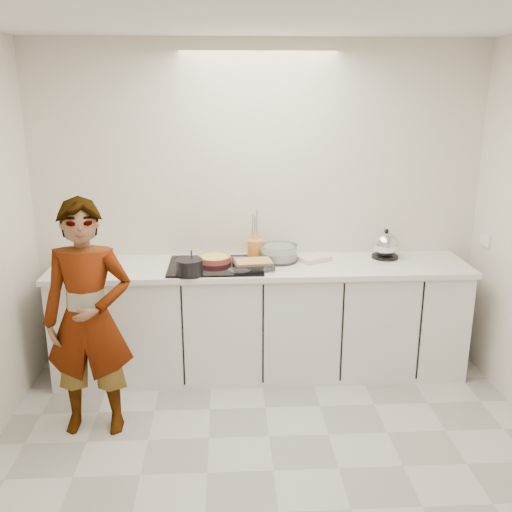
{
  "coord_description": "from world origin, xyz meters",
  "views": [
    {
      "loc": [
        -0.26,
        -2.94,
        2.22
      ],
      "look_at": [
        -0.05,
        1.05,
        1.05
      ],
      "focal_mm": 40.0,
      "sensor_mm": 36.0,
      "label": 1
    }
  ],
  "objects": [
    {
      "name": "baking_dish",
      "position": [
        -0.06,
        1.17,
        0.96
      ],
      "size": [
        0.32,
        0.25,
        0.06
      ],
      "color": "silver",
      "rests_on": "hob"
    },
    {
      "name": "cook",
      "position": [
        -1.16,
        0.53,
        0.79
      ],
      "size": [
        0.58,
        0.38,
        1.58
      ],
      "primitive_type": "imported",
      "rotation": [
        0.0,
        0.0,
        -0.01
      ],
      "color": "white",
      "rests_on": "floor"
    },
    {
      "name": "wall_back",
      "position": [
        0.0,
        1.6,
        1.3
      ],
      "size": [
        3.6,
        0.0,
        2.6
      ],
      "primitive_type": "cube",
      "color": "silver",
      "rests_on": "ground"
    },
    {
      "name": "kettle",
      "position": [
        1.01,
        1.42,
        1.01
      ],
      "size": [
        0.27,
        0.27,
        0.24
      ],
      "color": "black",
      "rests_on": "countertop"
    },
    {
      "name": "hob",
      "position": [
        -0.35,
        1.26,
        0.92
      ],
      "size": [
        0.72,
        0.54,
        0.01
      ],
      "primitive_type": "cube",
      "color": "black",
      "rests_on": "countertop"
    },
    {
      "name": "ceiling",
      "position": [
        0.0,
        0.0,
        2.6
      ],
      "size": [
        3.6,
        3.2,
        0.0
      ],
      "primitive_type": "cube",
      "color": "white",
      "rests_on": "wall_back"
    },
    {
      "name": "tart_dish",
      "position": [
        -0.36,
        1.35,
        0.95
      ],
      "size": [
        0.27,
        0.27,
        0.04
      ],
      "color": "#AD3E36",
      "rests_on": "hob"
    },
    {
      "name": "tea_towel",
      "position": [
        0.43,
        1.37,
        0.93
      ],
      "size": [
        0.29,
        0.26,
        0.04
      ],
      "primitive_type": "cube",
      "rotation": [
        0.0,
        0.0,
        0.49
      ],
      "color": "white",
      "rests_on": "countertop"
    },
    {
      "name": "floor",
      "position": [
        0.0,
        0.0,
        0.0
      ],
      "size": [
        3.6,
        3.2,
        0.0
      ],
      "primitive_type": "cube",
      "color": "beige",
      "rests_on": "ground"
    },
    {
      "name": "wall_front",
      "position": [
        0.0,
        -1.6,
        1.3
      ],
      "size": [
        3.6,
        0.0,
        2.6
      ],
      "primitive_type": "cube",
      "color": "silver",
      "rests_on": "ground"
    },
    {
      "name": "base_cabinets",
      "position": [
        0.0,
        1.28,
        0.43
      ],
      "size": [
        3.2,
        0.58,
        0.87
      ],
      "primitive_type": "cube",
      "color": "white",
      "rests_on": "floor"
    },
    {
      "name": "mixing_bowl",
      "position": [
        0.15,
        1.37,
        0.97
      ],
      "size": [
        0.34,
        0.34,
        0.14
      ],
      "color": "silver",
      "rests_on": "countertop"
    },
    {
      "name": "countertop",
      "position": [
        0.0,
        1.28,
        0.89
      ],
      "size": [
        3.24,
        0.64,
        0.04
      ],
      "primitive_type": "cube",
      "color": "white",
      "rests_on": "base_cabinets"
    },
    {
      "name": "utensil_crock",
      "position": [
        -0.04,
        1.45,
        0.99
      ],
      "size": [
        0.14,
        0.14,
        0.16
      ],
      "primitive_type": "cylinder",
      "rotation": [
        0.0,
        0.0,
        -0.11
      ],
      "color": "orange",
      "rests_on": "countertop"
    },
    {
      "name": "saucepan",
      "position": [
        -0.54,
        1.04,
        0.98
      ],
      "size": [
        0.25,
        0.25,
        0.19
      ],
      "color": "black",
      "rests_on": "hob"
    }
  ]
}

